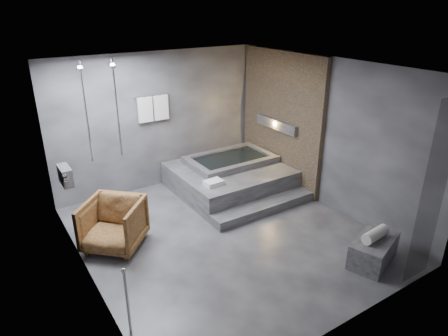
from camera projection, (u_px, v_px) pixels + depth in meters
room at (238, 130)px, 6.54m from camera, size 5.00×5.04×2.82m
tub_deck at (230, 178)px, 8.37m from camera, size 2.20×2.00×0.50m
tub_step at (264, 207)px, 7.52m from camera, size 2.20×0.36×0.18m
concrete_bench at (373, 250)px, 6.04m from camera, size 1.00×0.75×0.40m
driftwood_chair at (113, 224)px, 6.35m from camera, size 1.24×1.24×0.81m
rolled_towel at (375, 234)px, 5.92m from camera, size 0.49×0.22×0.17m
deck_towel at (214, 183)px, 7.46m from camera, size 0.35×0.26×0.09m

